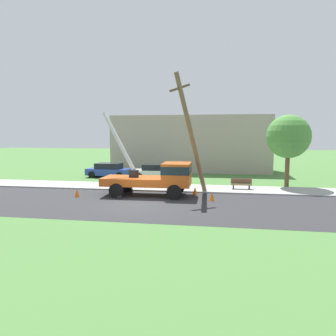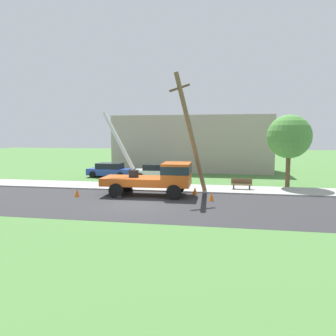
{
  "view_description": "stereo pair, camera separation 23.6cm",
  "coord_description": "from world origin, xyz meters",
  "px_view_note": "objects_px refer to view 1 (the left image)",
  "views": [
    {
      "loc": [
        5.21,
        -19.47,
        4.39
      ],
      "look_at": [
        1.21,
        3.98,
        1.86
      ],
      "focal_mm": 34.84,
      "sensor_mm": 36.0,
      "label": 1
    },
    {
      "loc": [
        5.44,
        -19.43,
        4.39
      ],
      "look_at": [
        1.21,
        3.98,
        1.86
      ],
      "focal_mm": 34.84,
      "sensor_mm": 36.0,
      "label": 2
    }
  ],
  "objects_px": {
    "roadside_tree_near": "(288,137)",
    "traffic_cone_curbside": "(195,191)",
    "traffic_cone_ahead": "(212,196)",
    "parked_sedan_blue": "(109,170)",
    "traffic_cone_behind": "(77,193)",
    "park_bench": "(241,184)",
    "utility_truck": "(159,176)",
    "leaning_utility_pole": "(191,133)",
    "parked_sedan_white": "(156,172)"
  },
  "relations": [
    {
      "from": "traffic_cone_behind",
      "to": "roadside_tree_near",
      "type": "xyz_separation_m",
      "value": [
        15.18,
        6.88,
        3.84
      ]
    },
    {
      "from": "utility_truck",
      "to": "roadside_tree_near",
      "type": "relative_size",
      "value": 1.16
    },
    {
      "from": "traffic_cone_behind",
      "to": "parked_sedan_blue",
      "type": "bearing_deg",
      "value": 97.43
    },
    {
      "from": "roadside_tree_near",
      "to": "traffic_cone_curbside",
      "type": "bearing_deg",
      "value": -146.93
    },
    {
      "from": "traffic_cone_curbside",
      "to": "parked_sedan_blue",
      "type": "relative_size",
      "value": 0.12
    },
    {
      "from": "parked_sedan_white",
      "to": "utility_truck",
      "type": "bearing_deg",
      "value": -77.07
    },
    {
      "from": "leaning_utility_pole",
      "to": "traffic_cone_ahead",
      "type": "relative_size",
      "value": 15.41
    },
    {
      "from": "traffic_cone_ahead",
      "to": "traffic_cone_curbside",
      "type": "distance_m",
      "value": 2.36
    },
    {
      "from": "parked_sedan_blue",
      "to": "traffic_cone_ahead",
      "type": "bearing_deg",
      "value": -42.91
    },
    {
      "from": "leaning_utility_pole",
      "to": "park_bench",
      "type": "relative_size",
      "value": 5.39
    },
    {
      "from": "leaning_utility_pole",
      "to": "parked_sedan_blue",
      "type": "xyz_separation_m",
      "value": [
        -9.0,
        7.7,
        -3.71
      ]
    },
    {
      "from": "traffic_cone_curbside",
      "to": "park_bench",
      "type": "height_order",
      "value": "park_bench"
    },
    {
      "from": "utility_truck",
      "to": "parked_sedan_white",
      "type": "height_order",
      "value": "utility_truck"
    },
    {
      "from": "parked_sedan_white",
      "to": "leaning_utility_pole",
      "type": "bearing_deg",
      "value": -60.88
    },
    {
      "from": "traffic_cone_ahead",
      "to": "roadside_tree_near",
      "type": "distance_m",
      "value": 9.67
    },
    {
      "from": "traffic_cone_ahead",
      "to": "parked_sedan_white",
      "type": "height_order",
      "value": "parked_sedan_white"
    },
    {
      "from": "traffic_cone_ahead",
      "to": "traffic_cone_curbside",
      "type": "bearing_deg",
      "value": 122.55
    },
    {
      "from": "traffic_cone_curbside",
      "to": "traffic_cone_ahead",
      "type": "bearing_deg",
      "value": -57.45
    },
    {
      "from": "traffic_cone_behind",
      "to": "roadside_tree_near",
      "type": "bearing_deg",
      "value": 24.38
    },
    {
      "from": "park_bench",
      "to": "roadside_tree_near",
      "type": "height_order",
      "value": "roadside_tree_near"
    },
    {
      "from": "leaning_utility_pole",
      "to": "traffic_cone_curbside",
      "type": "relative_size",
      "value": 15.41
    },
    {
      "from": "park_bench",
      "to": "roadside_tree_near",
      "type": "bearing_deg",
      "value": 30.67
    },
    {
      "from": "parked_sedan_white",
      "to": "park_bench",
      "type": "bearing_deg",
      "value": -33.01
    },
    {
      "from": "traffic_cone_ahead",
      "to": "parked_sedan_blue",
      "type": "xyz_separation_m",
      "value": [
        -10.63,
        9.88,
        0.43
      ]
    },
    {
      "from": "traffic_cone_ahead",
      "to": "roadside_tree_near",
      "type": "relative_size",
      "value": 0.09
    },
    {
      "from": "roadside_tree_near",
      "to": "park_bench",
      "type": "bearing_deg",
      "value": -149.33
    },
    {
      "from": "leaning_utility_pole",
      "to": "traffic_cone_curbside",
      "type": "xyz_separation_m",
      "value": [
        0.36,
        -0.19,
        -4.14
      ]
    },
    {
      "from": "leaning_utility_pole",
      "to": "traffic_cone_ahead",
      "type": "distance_m",
      "value": 4.95
    },
    {
      "from": "parked_sedan_blue",
      "to": "park_bench",
      "type": "relative_size",
      "value": 2.81
    },
    {
      "from": "parked_sedan_white",
      "to": "roadside_tree_near",
      "type": "distance_m",
      "value": 12.4
    },
    {
      "from": "utility_truck",
      "to": "leaning_utility_pole",
      "type": "bearing_deg",
      "value": 26.96
    },
    {
      "from": "traffic_cone_ahead",
      "to": "roadside_tree_near",
      "type": "xyz_separation_m",
      "value": [
        5.88,
        6.65,
        3.84
      ]
    },
    {
      "from": "traffic_cone_ahead",
      "to": "park_bench",
      "type": "height_order",
      "value": "park_bench"
    },
    {
      "from": "traffic_cone_curbside",
      "to": "roadside_tree_near",
      "type": "height_order",
      "value": "roadside_tree_near"
    },
    {
      "from": "parked_sedan_blue",
      "to": "roadside_tree_near",
      "type": "height_order",
      "value": "roadside_tree_near"
    },
    {
      "from": "traffic_cone_curbside",
      "to": "park_bench",
      "type": "relative_size",
      "value": 0.35
    },
    {
      "from": "utility_truck",
      "to": "traffic_cone_ahead",
      "type": "xyz_separation_m",
      "value": [
        3.77,
        -1.09,
        -1.13
      ]
    },
    {
      "from": "traffic_cone_ahead",
      "to": "traffic_cone_curbside",
      "type": "height_order",
      "value": "same"
    },
    {
      "from": "utility_truck",
      "to": "leaning_utility_pole",
      "type": "xyz_separation_m",
      "value": [
        2.14,
        1.09,
        3.01
      ]
    },
    {
      "from": "traffic_cone_behind",
      "to": "parked_sedan_white",
      "type": "height_order",
      "value": "parked_sedan_white"
    },
    {
      "from": "utility_truck",
      "to": "roadside_tree_near",
      "type": "height_order",
      "value": "utility_truck"
    },
    {
      "from": "park_bench",
      "to": "leaning_utility_pole",
      "type": "bearing_deg",
      "value": -149.17
    },
    {
      "from": "leaning_utility_pole",
      "to": "park_bench",
      "type": "xyz_separation_m",
      "value": [
        3.74,
        2.23,
        -3.96
      ]
    },
    {
      "from": "utility_truck",
      "to": "traffic_cone_behind",
      "type": "height_order",
      "value": "utility_truck"
    },
    {
      "from": "traffic_cone_curbside",
      "to": "parked_sedan_blue",
      "type": "xyz_separation_m",
      "value": [
        -9.35,
        7.88,
        0.43
      ]
    },
    {
      "from": "utility_truck",
      "to": "parked_sedan_white",
      "type": "xyz_separation_m",
      "value": [
        -1.93,
        8.4,
        -0.7
      ]
    },
    {
      "from": "leaning_utility_pole",
      "to": "traffic_cone_ahead",
      "type": "xyz_separation_m",
      "value": [
        1.63,
        -2.18,
        -4.14
      ]
    },
    {
      "from": "traffic_cone_behind",
      "to": "parked_sedan_blue",
      "type": "relative_size",
      "value": 0.12
    },
    {
      "from": "utility_truck",
      "to": "traffic_cone_curbside",
      "type": "distance_m",
      "value": 2.89
    },
    {
      "from": "traffic_cone_behind",
      "to": "park_bench",
      "type": "distance_m",
      "value": 12.33
    }
  ]
}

